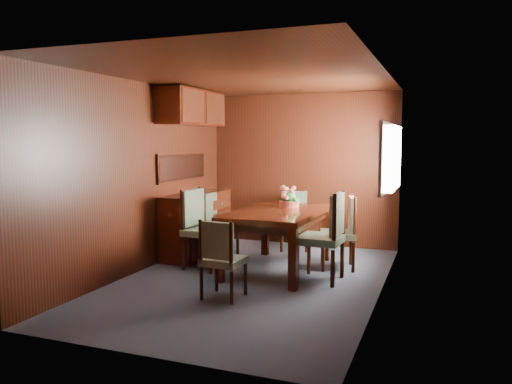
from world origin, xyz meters
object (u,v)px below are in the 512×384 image
at_px(dining_table, 277,219).
at_px(chair_left_near, 200,224).
at_px(flower_centerpiece, 289,197).
at_px(chair_right_near, 327,232).
at_px(sideboard, 197,224).
at_px(chair_head, 221,255).

xyz_separation_m(dining_table, chair_left_near, (-0.99, -0.21, -0.09)).
xyz_separation_m(chair_left_near, flower_centerpiece, (1.03, 0.60, 0.34)).
bearing_deg(chair_right_near, sideboard, 74.21).
bearing_deg(chair_left_near, flower_centerpiece, 125.55).
height_order(dining_table, chair_head, chair_head).
relative_size(chair_right_near, flower_centerpiece, 3.75).
bearing_deg(chair_right_near, chair_head, 142.73).
height_order(chair_left_near, chair_right_near, chair_right_near).
distance_m(dining_table, flower_centerpiece, 0.46).
xyz_separation_m(dining_table, chair_head, (-0.19, -1.33, -0.19)).
bearing_deg(chair_head, chair_right_near, 52.83).
bearing_deg(chair_head, chair_left_near, 128.96).
bearing_deg(dining_table, chair_left_near, -166.88).
height_order(dining_table, chair_right_near, chair_right_near).
relative_size(dining_table, chair_right_near, 1.56).
relative_size(chair_left_near, chair_head, 1.22).
relative_size(dining_table, chair_head, 1.96).
bearing_deg(sideboard, chair_head, -55.86).
relative_size(sideboard, chair_head, 1.63).
distance_m(dining_table, chair_right_near, 0.76).
xyz_separation_m(chair_head, flower_centerpiece, (0.23, 1.71, 0.44)).
height_order(sideboard, flower_centerpiece, flower_centerpiece).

